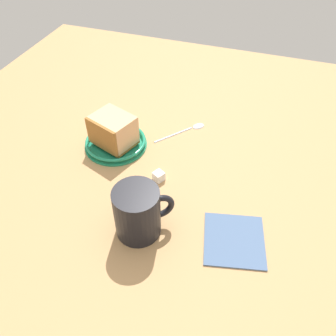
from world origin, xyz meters
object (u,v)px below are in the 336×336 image
at_px(folded_napkin, 234,240).
at_px(sugar_cube, 159,176).
at_px(small_plate, 116,143).
at_px(cake_slice, 113,131).
at_px(tea_mug, 138,212).
at_px(teaspoon, 191,128).

xyz_separation_m(folded_napkin, sugar_cube, (-0.17, 0.10, 0.01)).
relative_size(small_plate, cake_slice, 1.32).
distance_m(folded_napkin, sugar_cube, 0.20).
height_order(cake_slice, folded_napkin, cake_slice).
relative_size(small_plate, sugar_cube, 7.09).
relative_size(cake_slice, folded_napkin, 0.97).
bearing_deg(sugar_cube, small_plate, 151.28).
xyz_separation_m(cake_slice, sugar_cube, (0.13, -0.07, -0.03)).
xyz_separation_m(tea_mug, folded_napkin, (0.16, 0.03, -0.05)).
height_order(tea_mug, sugar_cube, tea_mug).
relative_size(teaspoon, sugar_cube, 5.64).
bearing_deg(small_plate, cake_slice, -109.97).
distance_m(cake_slice, tea_mug, 0.23).
distance_m(teaspoon, folded_napkin, 0.31).
height_order(teaspoon, folded_napkin, teaspoon).
height_order(teaspoon, sugar_cube, sugar_cube).
xyz_separation_m(teaspoon, folded_napkin, (0.16, -0.27, -0.00)).
bearing_deg(sugar_cube, tea_mug, -85.73).
relative_size(cake_slice, tea_mug, 1.09).
bearing_deg(folded_napkin, sugar_cube, 150.94).
xyz_separation_m(small_plate, cake_slice, (-0.00, -0.00, 0.04)).
bearing_deg(folded_napkin, cake_slice, 151.54).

